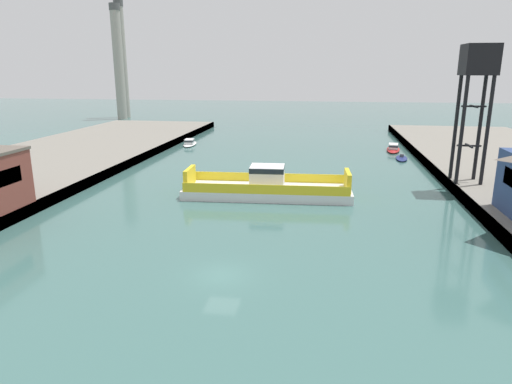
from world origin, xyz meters
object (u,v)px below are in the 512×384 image
moored_boat_near_left (402,158)px  crane_tower (478,72)px  moored_boat_mid_left (393,148)px  moored_boat_near_right (190,143)px  smokestack_distant_a (118,59)px  chain_ferry (267,187)px  smokestack_distant_b (122,57)px

moored_boat_near_left → crane_tower: 25.80m
moored_boat_mid_left → crane_tower: 33.01m
moored_boat_near_right → smokestack_distant_a: size_ratio=0.23×
chain_ferry → moored_boat_near_right: size_ratio=2.60×
moored_boat_near_left → chain_ferry: bearing=-126.1°
crane_tower → smokestack_distant_b: bearing=134.8°
moored_boat_near_right → smokestack_distant_a: 61.69m
moored_boat_near_right → moored_boat_mid_left: moored_boat_mid_left is taller
chain_ferry → smokestack_distant_a: bearing=124.3°
chain_ferry → moored_boat_mid_left: (19.43, 35.54, -0.61)m
chain_ferry → moored_boat_mid_left: bearing=61.3°
chain_ferry → crane_tower: (24.17, 6.03, 13.41)m
moored_boat_mid_left → smokestack_distant_b: smokestack_distant_b is taller
moored_boat_near_right → smokestack_distant_a: (-36.04, 46.90, 17.55)m
smokestack_distant_b → chain_ferry: bearing=-56.8°
crane_tower → smokestack_distant_a: (-80.93, 77.20, 3.49)m
moored_boat_near_left → moored_boat_near_right: moored_boat_near_right is taller
moored_boat_near_right → chain_ferry: bearing=-60.3°
smokestack_distant_a → smokestack_distant_b: size_ratio=0.95×
moored_boat_near_left → smokestack_distant_b: (-77.70, 61.61, 18.74)m
crane_tower → smokestack_distant_b: smokestack_distant_b is taller
moored_boat_mid_left → smokestack_distant_b: (-77.41, 53.10, 18.43)m
moored_boat_mid_left → chain_ferry: bearing=-118.7°
chain_ferry → smokestack_distant_b: bearing=123.2°
moored_boat_near_right → smokestack_distant_b: (-37.26, 52.31, 18.48)m
moored_boat_near_left → moored_boat_mid_left: bearing=91.9°
chain_ferry → moored_boat_mid_left: 40.51m
moored_boat_near_right → smokestack_distant_b: 66.83m
moored_boat_near_left → smokestack_distant_b: 100.92m
chain_ferry → moored_boat_near_right: (-20.72, 36.33, -0.65)m
chain_ferry → smokestack_distant_b: size_ratio=0.57×
chain_ferry → smokestack_distant_b: 107.41m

